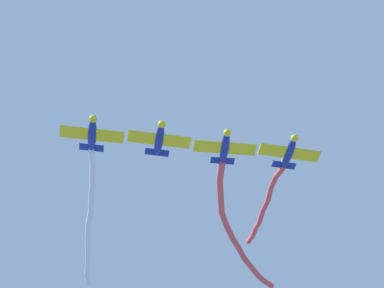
{
  "coord_description": "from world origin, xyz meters",
  "views": [
    {
      "loc": [
        -31.82,
        37.36,
        5.2
      ],
      "look_at": [
        -2.02,
        -2.94,
        60.5
      ],
      "focal_mm": 59.72,
      "sensor_mm": 36.0,
      "label": 1
    }
  ],
  "objects_px": {
    "airplane_left_wing": "(159,139)",
    "airplane_slot": "(289,152)",
    "airplane_lead": "(92,134)",
    "airplane_right_wing": "(225,147)"
  },
  "relations": [
    {
      "from": "airplane_left_wing",
      "to": "airplane_slot",
      "type": "bearing_deg",
      "value": 88.77
    },
    {
      "from": "airplane_slot",
      "to": "airplane_left_wing",
      "type": "bearing_deg",
      "value": -92.59
    },
    {
      "from": "airplane_left_wing",
      "to": "airplane_right_wing",
      "type": "relative_size",
      "value": 0.97
    },
    {
      "from": "airplane_left_wing",
      "to": "airplane_slot",
      "type": "xyz_separation_m",
      "value": [
        -11.09,
        -10.83,
        0.0
      ]
    },
    {
      "from": "airplane_right_wing",
      "to": "airplane_lead",
      "type": "bearing_deg",
      "value": -87.5
    },
    {
      "from": "airplane_lead",
      "to": "airplane_right_wing",
      "type": "bearing_deg",
      "value": 89.56
    },
    {
      "from": "airplane_lead",
      "to": "airplane_right_wing",
      "type": "relative_size",
      "value": 0.97
    },
    {
      "from": "airplane_left_wing",
      "to": "airplane_slot",
      "type": "height_order",
      "value": "same"
    },
    {
      "from": "airplane_left_wing",
      "to": "airplane_right_wing",
      "type": "distance_m",
      "value": 7.75
    },
    {
      "from": "airplane_left_wing",
      "to": "airplane_right_wing",
      "type": "height_order",
      "value": "airplane_left_wing"
    }
  ]
}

